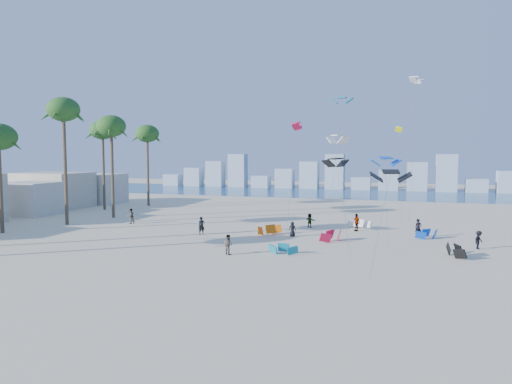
% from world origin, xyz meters
% --- Properties ---
extents(ground, '(220.00, 220.00, 0.00)m').
position_xyz_m(ground, '(0.00, 0.00, 0.00)').
color(ground, beige).
rests_on(ground, ground).
extents(ocean, '(220.00, 220.00, 0.00)m').
position_xyz_m(ocean, '(0.00, 72.00, 0.01)').
color(ocean, navy).
rests_on(ocean, ground).
extents(kitesurfer_near, '(0.81, 0.78, 1.87)m').
position_xyz_m(kitesurfer_near, '(-2.54, 14.66, 0.93)').
color(kitesurfer_near, black).
rests_on(kitesurfer_near, ground).
extents(kitesurfer_mid, '(1.02, 0.94, 1.68)m').
position_xyz_m(kitesurfer_mid, '(3.60, 6.61, 0.84)').
color(kitesurfer_mid, gray).
rests_on(kitesurfer_mid, ground).
extents(kitesurfers_far, '(38.83, 8.56, 1.91)m').
position_xyz_m(kitesurfers_far, '(8.29, 19.49, 0.87)').
color(kitesurfers_far, black).
rests_on(kitesurfers_far, ground).
extents(grounded_kites, '(19.87, 16.92, 0.97)m').
position_xyz_m(grounded_kites, '(12.63, 16.10, 0.46)').
color(grounded_kites, '#0C7493').
rests_on(grounded_kites, ground).
extents(flying_kites, '(27.62, 32.75, 18.52)m').
position_xyz_m(flying_kites, '(15.79, 21.26, 10.58)').
color(flying_kites, black).
rests_on(flying_kites, ground).
extents(palm_row, '(10.30, 44.80, 15.04)m').
position_xyz_m(palm_row, '(-21.53, 16.17, 11.34)').
color(palm_row, brown).
rests_on(palm_row, ground).
extents(beachfront_buildings, '(11.50, 43.00, 6.00)m').
position_xyz_m(beachfront_buildings, '(-33.69, 20.82, 2.67)').
color(beachfront_buildings, beige).
rests_on(beachfront_buildings, ground).
extents(distant_skyline, '(85.00, 3.00, 8.40)m').
position_xyz_m(distant_skyline, '(-1.19, 82.00, 3.09)').
color(distant_skyline, '#9EADBF').
rests_on(distant_skyline, ground).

